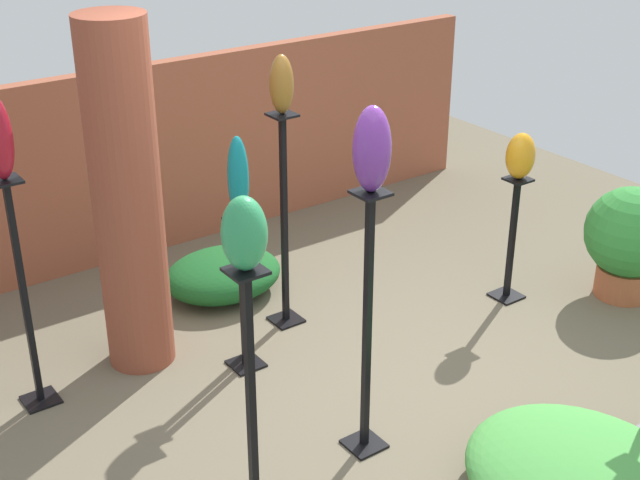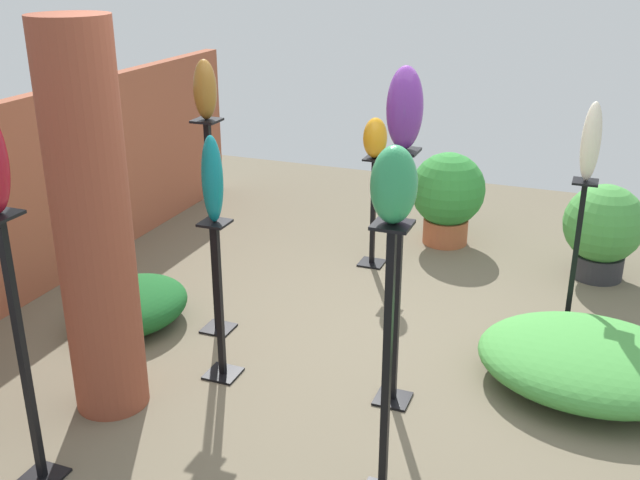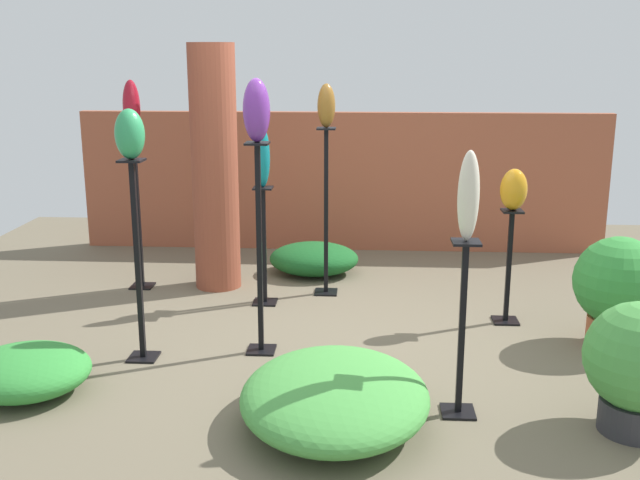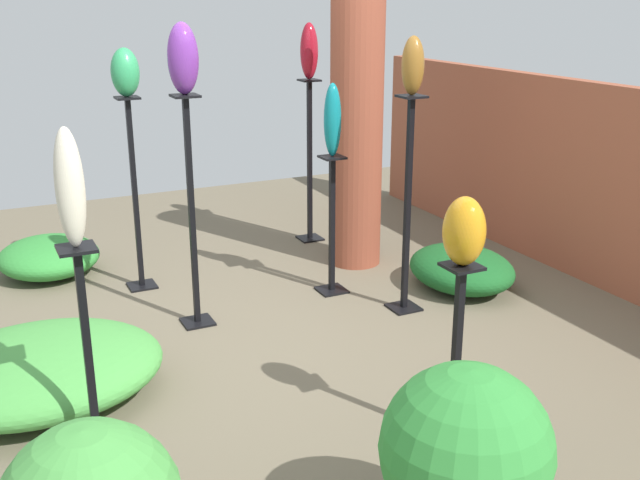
% 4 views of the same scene
% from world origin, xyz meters
% --- Properties ---
extents(ground_plane, '(8.00, 8.00, 0.00)m').
position_xyz_m(ground_plane, '(0.00, 0.00, 0.00)').
color(ground_plane, '#6B604C').
extents(brick_wall_back, '(5.60, 0.12, 1.48)m').
position_xyz_m(brick_wall_back, '(0.00, 2.65, 0.74)').
color(brick_wall_back, '#9E5138').
rests_on(brick_wall_back, ground).
extents(brick_pillar, '(0.41, 0.41, 2.17)m').
position_xyz_m(brick_pillar, '(-1.08, 1.23, 1.09)').
color(brick_pillar, brown).
rests_on(brick_pillar, ground).
extents(pedestal_teal, '(0.20, 0.20, 1.01)m').
position_xyz_m(pedestal_teal, '(-0.59, 0.77, 0.46)').
color(pedestal_teal, black).
rests_on(pedestal_teal, ground).
extents(pedestal_ruby, '(0.20, 0.20, 1.40)m').
position_xyz_m(pedestal_ruby, '(-1.78, 1.15, 0.65)').
color(pedestal_ruby, black).
rests_on(pedestal_ruby, ground).
extents(pedestal_amber, '(0.20, 0.20, 0.91)m').
position_xyz_m(pedestal_amber, '(1.39, 0.43, 0.41)').
color(pedestal_amber, black).
rests_on(pedestal_amber, ground).
extents(pedestal_bronze, '(0.20, 0.20, 1.47)m').
position_xyz_m(pedestal_bronze, '(-0.09, 1.08, 0.68)').
color(pedestal_bronze, black).
rests_on(pedestal_bronze, ground).
extents(pedestal_jade, '(0.20, 0.20, 1.41)m').
position_xyz_m(pedestal_jade, '(-1.29, -0.47, 0.65)').
color(pedestal_jade, black).
rests_on(pedestal_jade, ground).
extents(pedestal_violet, '(0.20, 0.20, 1.50)m').
position_xyz_m(pedestal_violet, '(-0.48, -0.28, 0.70)').
color(pedestal_violet, black).
rests_on(pedestal_violet, ground).
extents(art_vase_teal, '(0.13, 0.12, 0.50)m').
position_xyz_m(art_vase_teal, '(-0.59, 0.77, 1.26)').
color(art_vase_teal, '#0F727A').
rests_on(art_vase_teal, pedestal_teal).
extents(art_vase_amber, '(0.21, 0.19, 0.32)m').
position_xyz_m(art_vase_amber, '(1.39, 0.43, 1.07)').
color(art_vase_amber, orange).
rests_on(art_vase_amber, pedestal_amber).
extents(art_vase_bronze, '(0.15, 0.14, 0.37)m').
position_xyz_m(art_vase_bronze, '(-0.09, 1.08, 1.65)').
color(art_vase_bronze, brown).
rests_on(art_vase_bronze, pedestal_bronze).
extents(art_vase_jade, '(0.20, 0.19, 0.33)m').
position_xyz_m(art_vase_jade, '(-1.29, -0.47, 1.57)').
color(art_vase_jade, '#2D9356').
rests_on(art_vase_jade, pedestal_jade).
extents(art_vase_violet, '(0.18, 0.19, 0.42)m').
position_xyz_m(art_vase_violet, '(-0.48, -0.28, 1.72)').
color(art_vase_violet, '#6B2D8C').
rests_on(art_vase_violet, pedestal_violet).
extents(potted_plant_back_center, '(0.64, 0.64, 0.82)m').
position_xyz_m(potted_plant_back_center, '(2.08, -0.03, 0.45)').
color(potted_plant_back_center, '#B25B38').
rests_on(potted_plant_back_center, ground).
extents(foliage_bed_center, '(0.86, 0.72, 0.30)m').
position_xyz_m(foliage_bed_center, '(-0.23, 1.67, 0.15)').
color(foliage_bed_center, '#195923').
rests_on(foliage_bed_center, ground).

